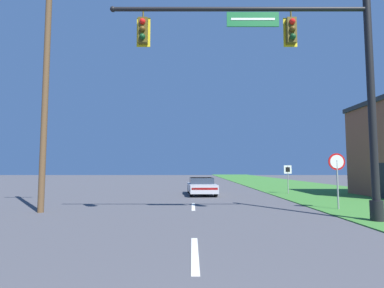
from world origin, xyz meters
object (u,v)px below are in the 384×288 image
(stop_sign, at_px, (336,168))
(utility_pole_near, at_px, (45,86))
(car_ahead, at_px, (201,186))
(route_sign_post, at_px, (287,173))
(signal_mast, at_px, (307,75))

(stop_sign, height_order, utility_pole_near, utility_pole_near)
(car_ahead, bearing_deg, route_sign_post, 4.34)
(signal_mast, height_order, route_sign_post, signal_mast)
(car_ahead, distance_m, route_sign_post, 6.38)
(stop_sign, height_order, route_sign_post, stop_sign)
(car_ahead, distance_m, stop_sign, 9.83)
(car_ahead, height_order, route_sign_post, route_sign_post)
(signal_mast, xyz_separation_m, stop_sign, (2.37, 3.01, -3.38))
(signal_mast, height_order, utility_pole_near, utility_pole_near)
(stop_sign, bearing_deg, signal_mast, -128.23)
(car_ahead, relative_size, utility_pole_near, 0.43)
(signal_mast, distance_m, stop_sign, 5.10)
(stop_sign, distance_m, route_sign_post, 8.25)
(signal_mast, bearing_deg, route_sign_post, 76.20)
(signal_mast, distance_m, route_sign_post, 12.16)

